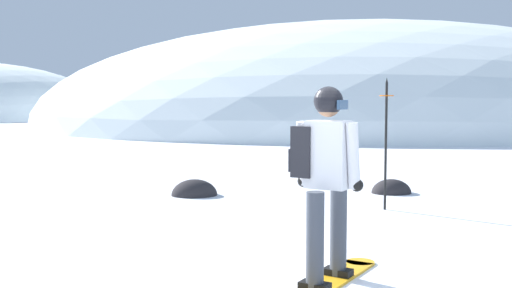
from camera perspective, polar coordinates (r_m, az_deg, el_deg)
ridge_peak_main at (r=37.76m, az=9.61°, el=1.83°), size 38.19×34.37×11.90m
snowboarder_main at (r=5.30m, az=6.38°, el=-3.28°), size 1.24×1.51×1.71m
piste_marker_near at (r=8.98m, az=11.99°, el=0.86°), size 0.20×0.20×1.91m
rock_dark at (r=10.24m, az=-5.75°, el=-4.77°), size 0.76×0.65×0.53m
rock_mid at (r=10.69m, az=12.48°, el=-4.47°), size 0.68×0.58×0.47m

